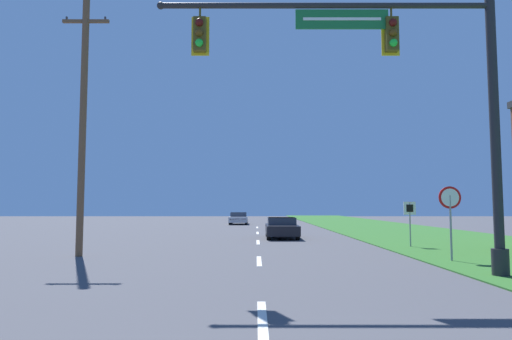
% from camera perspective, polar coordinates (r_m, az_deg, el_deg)
% --- Properties ---
extents(grass_verge_right, '(10.00, 110.00, 0.04)m').
position_cam_1_polar(grass_verge_right, '(33.48, 18.40, -7.45)').
color(grass_verge_right, '#2D6626').
rests_on(grass_verge_right, ground).
extents(road_center_line, '(0.16, 34.80, 0.01)m').
position_cam_1_polar(road_center_line, '(23.78, 0.02, -9.02)').
color(road_center_line, silver).
rests_on(road_center_line, ground).
extents(signal_mast, '(9.48, 0.47, 8.28)m').
position_cam_1_polar(signal_mast, '(13.37, 18.59, 9.60)').
color(signal_mast, '#232326').
rests_on(signal_mast, grass_verge_right).
extents(car_ahead, '(1.84, 4.38, 1.19)m').
position_cam_1_polar(car_ahead, '(26.88, 2.99, -7.21)').
color(car_ahead, black).
rests_on(car_ahead, ground).
extents(far_car, '(1.82, 4.46, 1.19)m').
position_cam_1_polar(far_car, '(46.71, -2.42, -6.05)').
color(far_car, black).
rests_on(far_car, ground).
extents(stop_sign, '(0.76, 0.07, 2.50)m').
position_cam_1_polar(stop_sign, '(16.89, 22.87, -4.21)').
color(stop_sign, gray).
rests_on(stop_sign, grass_verge_right).
extents(route_sign_post, '(0.55, 0.06, 2.03)m').
position_cam_1_polar(route_sign_post, '(22.01, 18.44, -5.19)').
color(route_sign_post, gray).
rests_on(route_sign_post, grass_verge_right).
extents(utility_pole_near, '(1.80, 0.26, 9.94)m').
position_cam_1_polar(utility_pole_near, '(18.71, -21.05, 5.80)').
color(utility_pole_near, brown).
rests_on(utility_pole_near, ground).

